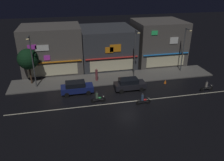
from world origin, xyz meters
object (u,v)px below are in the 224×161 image
object	(u,v)px
streetlamp_mid	(135,50)
motorcycle_lead	(143,100)
parked_car_trailing	(129,84)
motorcycle_following	(207,87)
streetlamp_east	(184,46)
motorcycle_opposite_lane	(98,98)
streetlamp_west	(32,58)
traffic_cone	(165,82)
pedestrian_on_sidewalk	(97,75)
parked_car_near_kerb	(77,87)

from	to	relation	value
streetlamp_mid	motorcycle_lead	bearing A→B (deg)	-99.71
parked_car_trailing	motorcycle_following	world-z (taller)	parked_car_trailing
motorcycle_lead	parked_car_trailing	bearing A→B (deg)	-83.42
streetlamp_east	motorcycle_lead	xyz separation A→B (m)	(-9.73, -8.73, -3.70)
motorcycle_opposite_lane	streetlamp_west	bearing A→B (deg)	140.83
streetlamp_west	parked_car_trailing	bearing A→B (deg)	-14.17
parked_car_trailing	streetlamp_mid	bearing A→B (deg)	-116.66
parked_car_trailing	traffic_cone	distance (m)	5.89
streetlamp_mid	pedestrian_on_sidewalk	bearing A→B (deg)	-179.79
streetlamp_east	motorcycle_following	xyz separation A→B (m)	(0.05, -7.11, -3.70)
pedestrian_on_sidewalk	parked_car_near_kerb	bearing A→B (deg)	42.25
streetlamp_mid	parked_car_trailing	world-z (taller)	streetlamp_mid
parked_car_trailing	streetlamp_east	bearing A→B (deg)	-156.24
parked_car_trailing	pedestrian_on_sidewalk	bearing A→B (deg)	-43.23
parked_car_trailing	traffic_cone	xyz separation A→B (m)	(5.79, 0.87, -0.59)
streetlamp_west	motorcycle_following	bearing A→B (deg)	-14.13
streetlamp_east	motorcycle_lead	size ratio (longest dim) A/B	3.74
streetlamp_east	parked_car_trailing	bearing A→B (deg)	-156.24
streetlamp_east	motorcycle_opposite_lane	world-z (taller)	streetlamp_east
parked_car_near_kerb	motorcycle_lead	bearing A→B (deg)	148.65
streetlamp_east	traffic_cone	world-z (taller)	streetlamp_east
streetlamp_west	streetlamp_mid	xyz separation A→B (m)	(14.64, 0.58, -0.03)
streetlamp_west	motorcycle_opposite_lane	distance (m)	10.50
streetlamp_west	parked_car_near_kerb	distance (m)	7.11
pedestrian_on_sidewalk	motorcycle_lead	size ratio (longest dim) A/B	1.01
motorcycle_following	traffic_cone	bearing A→B (deg)	150.02
parked_car_trailing	motorcycle_opposite_lane	distance (m)	5.47
streetlamp_west	motorcycle_lead	distance (m)	15.69
motorcycle_following	motorcycle_lead	bearing A→B (deg)	-163.17
parked_car_trailing	traffic_cone	size ratio (longest dim) A/B	7.82
motorcycle_lead	traffic_cone	distance (m)	7.32
parked_car_trailing	motorcycle_lead	size ratio (longest dim) A/B	2.26
streetlamp_east	parked_car_near_kerb	size ratio (longest dim) A/B	1.65
streetlamp_west	streetlamp_east	distance (m)	23.04
motorcycle_following	streetlamp_east	bearing A→B (deg)	97.77
streetlamp_mid	parked_car_trailing	size ratio (longest dim) A/B	1.70
streetlamp_mid	motorcycle_opposite_lane	distance (m)	10.01
pedestrian_on_sidewalk	parked_car_trailing	world-z (taller)	pedestrian_on_sidewalk
streetlamp_east	motorcycle_following	size ratio (longest dim) A/B	3.74
motorcycle_opposite_lane	parked_car_near_kerb	bearing A→B (deg)	124.97
streetlamp_east	motorcycle_opposite_lane	bearing A→B (deg)	-154.95
streetlamp_mid	parked_car_trailing	distance (m)	5.56
parked_car_trailing	motorcycle_following	bearing A→B (deg)	165.92
streetlamp_mid	parked_car_trailing	bearing A→B (deg)	-116.66
parked_car_near_kerb	motorcycle_following	bearing A→B (deg)	169.97
parked_car_near_kerb	streetlamp_mid	bearing A→B (deg)	-160.23
streetlamp_west	motorcycle_following	xyz separation A→B (m)	(23.05, -5.80, -3.85)
parked_car_near_kerb	motorcycle_lead	xyz separation A→B (m)	(7.77, -4.73, -0.24)
streetlamp_mid	motorcycle_following	xyz separation A→B (m)	(8.41, -6.39, -3.82)
streetlamp_west	traffic_cone	distance (m)	19.14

